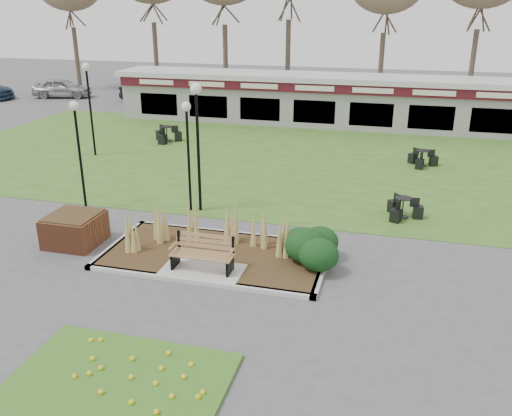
% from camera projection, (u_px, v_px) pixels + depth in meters
% --- Properties ---
extents(ground, '(100.00, 100.00, 0.00)m').
position_uv_depth(ground, '(201.00, 276.00, 14.51)').
color(ground, '#515154').
rests_on(ground, ground).
extents(lawn, '(34.00, 16.00, 0.02)m').
position_uv_depth(lawn, '(291.00, 159.00, 25.33)').
color(lawn, '#386620').
rests_on(lawn, ground).
extents(flower_bed, '(4.20, 3.00, 0.16)m').
position_uv_depth(flower_bed, '(116.00, 383.00, 10.33)').
color(flower_bed, '#34691E').
rests_on(flower_bed, ground).
extents(planting_bed, '(6.75, 3.40, 1.27)m').
position_uv_depth(planting_bed, '(260.00, 248.00, 15.29)').
color(planting_bed, '#362815').
rests_on(planting_bed, ground).
extents(park_bench, '(1.70, 0.66, 0.93)m').
position_uv_depth(park_bench, '(203.00, 252.00, 14.52)').
color(park_bench, '#A37349').
rests_on(park_bench, ground).
extents(brick_planter, '(1.50, 1.50, 0.95)m').
position_uv_depth(brick_planter, '(75.00, 229.00, 16.31)').
color(brick_planter, brown).
rests_on(brick_planter, ground).
extents(food_pavilion, '(24.60, 3.40, 2.90)m').
position_uv_depth(food_pavilion, '(318.00, 99.00, 31.99)').
color(food_pavilion, gray).
rests_on(food_pavilion, ground).
extents(lamp_post_near_left, '(0.37, 0.37, 4.43)m').
position_uv_depth(lamp_post_near_left, '(197.00, 120.00, 17.91)').
color(lamp_post_near_left, black).
rests_on(lamp_post_near_left, ground).
extents(lamp_post_mid_left, '(0.32, 0.32, 3.82)m').
position_uv_depth(lamp_post_mid_left, '(77.00, 132.00, 18.22)').
color(lamp_post_mid_left, black).
rests_on(lamp_post_mid_left, ground).
extents(lamp_post_mid_right, '(0.32, 0.32, 3.82)m').
position_uv_depth(lamp_post_mid_right, '(187.00, 133.00, 18.09)').
color(lamp_post_mid_right, black).
rests_on(lamp_post_mid_right, ground).
extents(lamp_post_far_left, '(0.36, 0.36, 4.30)m').
position_uv_depth(lamp_post_far_left, '(88.00, 89.00, 24.77)').
color(lamp_post_far_left, black).
rests_on(lamp_post_far_left, ground).
extents(bistro_set_a, '(1.50, 1.31, 0.80)m').
position_uv_depth(bistro_set_a, '(167.00, 136.00, 28.30)').
color(bistro_set_a, black).
rests_on(bistro_set_a, ground).
extents(bistro_set_b, '(1.21, 1.31, 0.70)m').
position_uv_depth(bistro_set_b, '(402.00, 211.00, 18.34)').
color(bistro_set_b, black).
rests_on(bistro_set_b, ground).
extents(bistro_set_c, '(1.33, 1.29, 0.72)m').
position_uv_depth(bistro_set_c, '(422.00, 161.00, 24.09)').
color(bistro_set_c, black).
rests_on(bistro_set_c, ground).
extents(car_silver, '(4.60, 2.73, 1.47)m').
position_uv_depth(car_silver, '(62.00, 88.00, 41.21)').
color(car_silver, '#A2A3A7').
rests_on(car_silver, ground).
extents(car_black, '(5.12, 3.00, 1.60)m').
position_uv_depth(car_black, '(154.00, 90.00, 39.82)').
color(car_black, black).
rests_on(car_black, ground).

